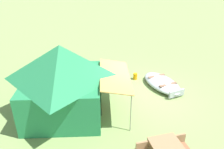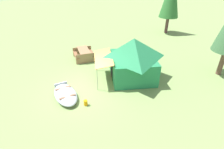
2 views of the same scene
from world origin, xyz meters
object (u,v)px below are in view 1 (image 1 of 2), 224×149
at_px(canvas_cabin_tent, 63,79).
at_px(fuel_can, 135,76).
at_px(beached_rowboat, 162,83).
at_px(cooler_box, 88,105).

distance_m(canvas_cabin_tent, fuel_can, 4.15).
relative_size(canvas_cabin_tent, fuel_can, 14.33).
relative_size(beached_rowboat, cooler_box, 5.41).
relative_size(canvas_cabin_tent, cooler_box, 9.92).
xyz_separation_m(beached_rowboat, fuel_can, (1.07, 0.90, -0.05)).
bearing_deg(cooler_box, fuel_can, -56.25).
bearing_deg(canvas_cabin_tent, cooler_box, -92.51).
distance_m(beached_rowboat, fuel_can, 1.40).
xyz_separation_m(beached_rowboat, canvas_cabin_tent, (-0.71, 4.44, 1.19)).
height_order(canvas_cabin_tent, cooler_box, canvas_cabin_tent).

